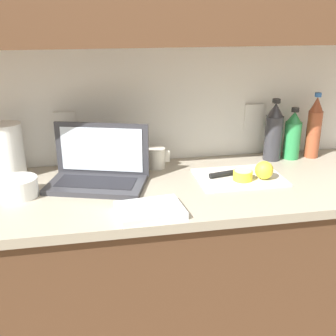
% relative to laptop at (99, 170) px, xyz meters
% --- Properties ---
extents(wall_back, '(5.20, 0.38, 2.60)m').
position_rel_laptop_xyz_m(wall_back, '(0.56, 0.16, 0.60)').
color(wall_back, white).
rests_on(wall_back, ground_plane).
extents(counter_unit, '(2.10, 0.62, 0.90)m').
position_rel_laptop_xyz_m(counter_unit, '(0.58, -0.08, -0.50)').
color(counter_unit, brown).
rests_on(counter_unit, ground_plane).
extents(laptop, '(0.42, 0.32, 0.23)m').
position_rel_laptop_xyz_m(laptop, '(0.00, 0.00, 0.00)').
color(laptop, '#333338').
rests_on(laptop, counter_unit).
extents(cutting_board, '(0.35, 0.25, 0.01)m').
position_rel_laptop_xyz_m(cutting_board, '(0.56, -0.05, -0.05)').
color(cutting_board, silver).
rests_on(cutting_board, counter_unit).
extents(knife, '(0.26, 0.08, 0.02)m').
position_rel_laptop_xyz_m(knife, '(0.52, -0.04, -0.04)').
color(knife, silver).
rests_on(knife, cutting_board).
extents(lemon_half_cut, '(0.08, 0.08, 0.04)m').
position_rel_laptop_xyz_m(lemon_half_cut, '(0.56, -0.09, -0.03)').
color(lemon_half_cut, yellow).
rests_on(lemon_half_cut, cutting_board).
extents(lemon_whole_beside, '(0.07, 0.07, 0.07)m').
position_rel_laptop_xyz_m(lemon_whole_beside, '(0.65, -0.10, -0.01)').
color(lemon_whole_beside, yellow).
rests_on(lemon_whole_beside, cutting_board).
extents(bottle_green_soda, '(0.06, 0.06, 0.30)m').
position_rel_laptop_xyz_m(bottle_green_soda, '(0.98, 0.14, 0.08)').
color(bottle_green_soda, '#A34C2D').
rests_on(bottle_green_soda, counter_unit).
extents(bottle_oil_tall, '(0.07, 0.07, 0.24)m').
position_rel_laptop_xyz_m(bottle_oil_tall, '(0.88, 0.14, 0.05)').
color(bottle_oil_tall, '#2D934C').
rests_on(bottle_oil_tall, counter_unit).
extents(bottle_water_clear, '(0.08, 0.08, 0.28)m').
position_rel_laptop_xyz_m(bottle_water_clear, '(0.79, 0.14, 0.07)').
color(bottle_water_clear, '#333338').
rests_on(bottle_water_clear, counter_unit).
extents(measuring_cup, '(0.10, 0.08, 0.09)m').
position_rel_laptop_xyz_m(measuring_cup, '(0.25, 0.13, -0.01)').
color(measuring_cup, silver).
rests_on(measuring_cup, counter_unit).
extents(bowl_white, '(0.13, 0.13, 0.07)m').
position_rel_laptop_xyz_m(bowl_white, '(-0.29, -0.07, -0.02)').
color(bowl_white, white).
rests_on(bowl_white, counter_unit).
extents(paper_towel_roll, '(0.12, 0.12, 0.22)m').
position_rel_laptop_xyz_m(paper_towel_roll, '(-0.35, 0.14, 0.06)').
color(paper_towel_roll, white).
rests_on(paper_towel_roll, counter_unit).
extents(dish_towel, '(0.24, 0.18, 0.02)m').
position_rel_laptop_xyz_m(dish_towel, '(0.16, -0.30, -0.04)').
color(dish_towel, white).
rests_on(dish_towel, counter_unit).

